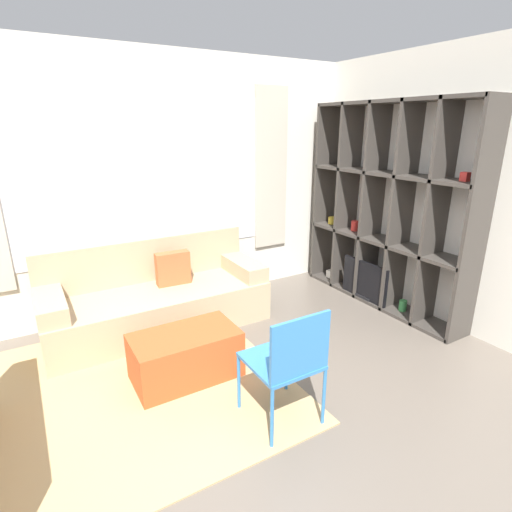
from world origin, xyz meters
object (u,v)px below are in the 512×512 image
Objects in this scene: shelving_unit at (388,211)px; folding_chair at (288,358)px; couch_main at (156,297)px; ottoman at (186,356)px.

shelving_unit is 2.56× the size of folding_chair.
shelving_unit reaches higher than couch_main.
couch_main is (-2.42, 0.75, -0.77)m from shelving_unit.
shelving_unit is 2.46m from folding_chair.
couch_main is 2.48× the size of folding_chair.
ottoman is (-0.08, -1.02, -0.10)m from couch_main.
couch_main is at bearing 85.33° from ottoman.
folding_chair is (0.40, -0.86, 0.32)m from ottoman.
folding_chair reaches higher than ottoman.
shelving_unit is 1.03× the size of couch_main.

